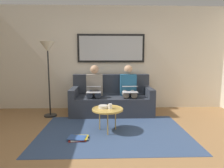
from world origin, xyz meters
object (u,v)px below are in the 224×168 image
at_px(coffee_table, 108,110).
at_px(laptop_white, 130,89).
at_px(cup, 110,106).
at_px(laptop_silver, 94,89).
at_px(framed_mirror, 111,48).
at_px(magazine_stack, 78,138).
at_px(person_right, 94,88).
at_px(person_left, 129,88).
at_px(standing_lamp, 48,55).
at_px(couch, 111,100).
at_px(bowl, 103,107).

distance_m(coffee_table, laptop_white, 1.05).
relative_size(cup, laptop_silver, 0.28).
bearing_deg(framed_mirror, magazine_stack, 73.28).
distance_m(person_right, magazine_stack, 1.61).
relative_size(person_left, standing_lamp, 0.69).
xyz_separation_m(coffee_table, person_left, (-0.51, -1.15, 0.21)).
bearing_deg(cup, couch, -92.68).
bearing_deg(coffee_table, laptop_white, -119.39).
xyz_separation_m(cup, laptop_white, (-0.46, -0.90, 0.17)).
bearing_deg(standing_lamp, laptop_silver, 177.03).
bearing_deg(cup, laptop_white, -117.15).
relative_size(cup, standing_lamp, 0.05).
bearing_deg(magazine_stack, cup, -147.02).
bearing_deg(couch, framed_mirror, -90.00).
height_order(coffee_table, bowl, bowl).
bearing_deg(laptop_white, couch, -38.49).
relative_size(bowl, laptop_white, 0.51).
bearing_deg(framed_mirror, cup, 87.97).
bearing_deg(person_left, cup, 68.18).
relative_size(laptop_silver, standing_lamp, 0.20).
height_order(cup, magazine_stack, cup).
bearing_deg(magazine_stack, person_left, -123.53).
xyz_separation_m(couch, magazine_stack, (0.58, 1.56, -0.29)).
bearing_deg(laptop_white, person_right, -17.37).
distance_m(bowl, person_right, 1.13).
height_order(person_left, person_right, same).
bearing_deg(coffee_table, bowl, -32.98).
xyz_separation_m(magazine_stack, standing_lamp, (0.81, -1.29, 1.35)).
height_order(laptop_silver, magazine_stack, laptop_silver).
bearing_deg(magazine_stack, laptop_white, -128.57).
bearing_deg(couch, bowl, 81.15).
relative_size(framed_mirror, cup, 18.75).
distance_m(person_right, standing_lamp, 1.27).
xyz_separation_m(cup, magazine_stack, (0.53, 0.34, -0.44)).
bearing_deg(person_left, magazine_stack, 56.47).
distance_m(cup, standing_lamp, 1.88).
xyz_separation_m(person_right, standing_lamp, (0.99, 0.20, 0.76)).
height_order(laptop_white, laptop_silver, laptop_silver).
bearing_deg(person_right, cup, 106.75).
xyz_separation_m(coffee_table, cup, (-0.05, -0.00, 0.06)).
distance_m(couch, laptop_white, 0.60).
distance_m(coffee_table, magazine_stack, 0.70).
bearing_deg(coffee_table, cup, -177.30).
xyz_separation_m(couch, person_left, (-0.40, 0.07, 0.30)).
height_order(cup, laptop_white, laptop_white).
relative_size(laptop_white, magazine_stack, 0.97).
height_order(framed_mirror, laptop_white, framed_mirror).
distance_m(coffee_table, person_right, 1.21).
relative_size(framed_mirror, coffee_table, 3.04).
bearing_deg(cup, person_left, -111.82).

